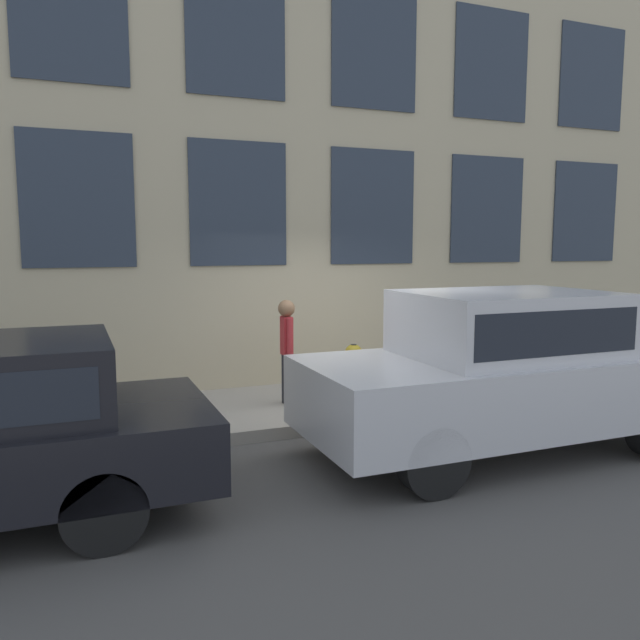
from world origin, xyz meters
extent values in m
plane|color=#514F4C|center=(0.00, 0.00, 0.00)|extent=(80.00, 80.00, 0.00)
cube|color=#A8A093|center=(1.11, 0.00, 0.08)|extent=(2.23, 60.00, 0.15)
cube|color=#C6B793|center=(2.38, 0.00, 4.32)|extent=(0.30, 40.00, 8.64)
cube|color=#2D3847|center=(2.21, -5.49, 2.90)|extent=(0.03, 1.45, 1.80)
cube|color=#2D3847|center=(2.21, -3.29, 2.90)|extent=(0.03, 1.45, 1.80)
cube|color=#2D3847|center=(2.21, -1.10, 2.90)|extent=(0.03, 1.45, 1.80)
cube|color=#2D3847|center=(2.21, 1.10, 2.90)|extent=(0.03, 1.45, 1.80)
cube|color=#2D3847|center=(2.21, 3.29, 2.90)|extent=(0.03, 1.45, 1.80)
cube|color=#2D3847|center=(2.21, -5.49, 5.31)|extent=(0.03, 1.45, 1.80)
cube|color=#2D3847|center=(2.21, -3.29, 5.31)|extent=(0.03, 1.45, 1.80)
cube|color=#2D3847|center=(2.21, -1.10, 5.31)|extent=(0.03, 1.45, 1.80)
cube|color=#2D3847|center=(2.21, 1.10, 5.31)|extent=(0.03, 1.45, 1.80)
cube|color=#2D3847|center=(2.21, 3.29, 5.31)|extent=(0.03, 1.45, 1.80)
cylinder|color=gold|center=(0.61, -0.03, 0.17)|extent=(0.31, 0.31, 0.04)
cylinder|color=gold|center=(0.61, -0.03, 0.51)|extent=(0.23, 0.23, 0.71)
sphere|color=#A4891E|center=(0.61, -0.03, 0.86)|extent=(0.24, 0.24, 0.24)
cylinder|color=black|center=(0.61, -0.03, 0.94)|extent=(0.08, 0.08, 0.10)
cylinder|color=gold|center=(0.61, -0.19, 0.59)|extent=(0.09, 0.10, 0.09)
cylinder|color=gold|center=(0.61, 0.14, 0.59)|extent=(0.09, 0.10, 0.09)
cylinder|color=#232328|center=(0.94, 0.78, 0.49)|extent=(0.10, 0.10, 0.68)
cylinder|color=#232328|center=(1.09, 0.78, 0.49)|extent=(0.10, 0.10, 0.68)
cube|color=red|center=(1.02, 0.78, 1.09)|extent=(0.18, 0.13, 0.51)
cylinder|color=red|center=(0.88, 0.78, 1.10)|extent=(0.08, 0.08, 0.49)
cylinder|color=red|center=(1.15, 0.78, 1.10)|extent=(0.08, 0.08, 0.49)
sphere|color=#8C6647|center=(1.02, 0.78, 1.46)|extent=(0.23, 0.23, 0.23)
cylinder|color=black|center=(-2.10, 0.42, 0.34)|extent=(0.24, 0.68, 0.68)
cylinder|color=black|center=(-0.49, 0.42, 0.34)|extent=(0.24, 0.68, 0.68)
cylinder|color=black|center=(-0.49, -2.39, 0.34)|extent=(0.24, 0.68, 0.68)
cube|color=silver|center=(-1.29, -0.98, 0.72)|extent=(1.84, 4.53, 0.76)
cube|color=silver|center=(-1.29, -0.98, 1.45)|extent=(1.62, 2.17, 0.70)
cube|color=#1E232D|center=(-1.29, -0.98, 1.45)|extent=(1.63, 2.00, 0.45)
cylinder|color=black|center=(-2.05, 3.28, 0.32)|extent=(0.24, 0.64, 0.64)
cylinder|color=black|center=(-0.43, 3.28, 0.32)|extent=(0.24, 0.64, 0.64)
camera|label=1|loc=(-6.82, 3.44, 2.31)|focal=35.00mm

